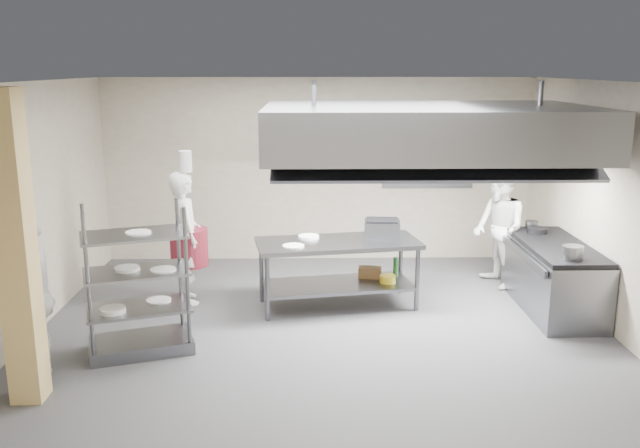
{
  "coord_description": "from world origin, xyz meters",
  "views": [
    {
      "loc": [
        -0.19,
        -8.03,
        3.18
      ],
      "look_at": [
        -0.03,
        0.2,
        1.25
      ],
      "focal_mm": 38.0,
      "sensor_mm": 36.0,
      "label": 1
    }
  ],
  "objects_px": {
    "pass_rack": "(137,280)",
    "chef_plating": "(33,297)",
    "chef_head": "(186,238)",
    "griddle": "(382,229)",
    "chef_line": "(499,229)",
    "stockpot": "(572,252)",
    "island": "(338,274)",
    "cooking_range": "(553,279)"
  },
  "relations": [
    {
      "from": "pass_rack",
      "to": "chef_plating",
      "type": "height_order",
      "value": "chef_plating"
    },
    {
      "from": "chef_head",
      "to": "griddle",
      "type": "xyz_separation_m",
      "value": [
        2.65,
        -0.05,
        0.12
      ]
    },
    {
      "from": "chef_line",
      "to": "chef_plating",
      "type": "bearing_deg",
      "value": -73.75
    },
    {
      "from": "pass_rack",
      "to": "chef_plating",
      "type": "xyz_separation_m",
      "value": [
        -0.89,
        -0.66,
        0.03
      ]
    },
    {
      "from": "stockpot",
      "to": "island",
      "type": "bearing_deg",
      "value": 162.62
    },
    {
      "from": "island",
      "to": "chef_plating",
      "type": "distance_m",
      "value": 3.86
    },
    {
      "from": "island",
      "to": "chef_plating",
      "type": "bearing_deg",
      "value": -156.38
    },
    {
      "from": "pass_rack",
      "to": "chef_head",
      "type": "bearing_deg",
      "value": 62.47
    },
    {
      "from": "griddle",
      "to": "chef_head",
      "type": "bearing_deg",
      "value": -176.02
    },
    {
      "from": "stockpot",
      "to": "griddle",
      "type": "bearing_deg",
      "value": 154.54
    },
    {
      "from": "chef_plating",
      "to": "griddle",
      "type": "relative_size",
      "value": 3.73
    },
    {
      "from": "chef_head",
      "to": "stockpot",
      "type": "bearing_deg",
      "value": -123.46
    },
    {
      "from": "island",
      "to": "chef_line",
      "type": "xyz_separation_m",
      "value": [
        2.38,
        0.81,
        0.41
      ]
    },
    {
      "from": "chef_plating",
      "to": "griddle",
      "type": "xyz_separation_m",
      "value": [
        3.81,
        2.27,
        0.14
      ]
    },
    {
      "from": "chef_line",
      "to": "chef_plating",
      "type": "distance_m",
      "value": 6.3
    },
    {
      "from": "chef_head",
      "to": "chef_line",
      "type": "height_order",
      "value": "chef_head"
    },
    {
      "from": "chef_line",
      "to": "stockpot",
      "type": "height_order",
      "value": "chef_line"
    },
    {
      "from": "chef_head",
      "to": "griddle",
      "type": "distance_m",
      "value": 2.66
    },
    {
      "from": "pass_rack",
      "to": "griddle",
      "type": "bearing_deg",
      "value": 10.32
    },
    {
      "from": "island",
      "to": "pass_rack",
      "type": "relative_size",
      "value": 1.26
    },
    {
      "from": "cooking_range",
      "to": "griddle",
      "type": "xyz_separation_m",
      "value": [
        -2.26,
        0.33,
        0.61
      ]
    },
    {
      "from": "pass_rack",
      "to": "stockpot",
      "type": "xyz_separation_m",
      "value": [
        5.1,
        0.57,
        0.13
      ]
    },
    {
      "from": "pass_rack",
      "to": "chef_head",
      "type": "xyz_separation_m",
      "value": [
        0.26,
        1.66,
        0.06
      ]
    },
    {
      "from": "stockpot",
      "to": "cooking_range",
      "type": "bearing_deg",
      "value": 84.39
    },
    {
      "from": "island",
      "to": "pass_rack",
      "type": "height_order",
      "value": "pass_rack"
    },
    {
      "from": "island",
      "to": "griddle",
      "type": "height_order",
      "value": "griddle"
    },
    {
      "from": "island",
      "to": "cooking_range",
      "type": "xyz_separation_m",
      "value": [
        2.86,
        -0.16,
        -0.04
      ]
    },
    {
      "from": "chef_line",
      "to": "chef_plating",
      "type": "relative_size",
      "value": 0.99
    },
    {
      "from": "island",
      "to": "chef_line",
      "type": "relative_size",
      "value": 1.23
    },
    {
      "from": "island",
      "to": "cooking_range",
      "type": "relative_size",
      "value": 1.07
    },
    {
      "from": "chef_head",
      "to": "stockpot",
      "type": "xyz_separation_m",
      "value": [
        4.84,
        -1.09,
        0.07
      ]
    },
    {
      "from": "chef_plating",
      "to": "stockpot",
      "type": "height_order",
      "value": "chef_plating"
    },
    {
      "from": "pass_rack",
      "to": "chef_plating",
      "type": "relative_size",
      "value": 0.96
    },
    {
      "from": "island",
      "to": "chef_head",
      "type": "height_order",
      "value": "chef_head"
    },
    {
      "from": "chef_line",
      "to": "stockpot",
      "type": "relative_size",
      "value": 7.41
    },
    {
      "from": "chef_head",
      "to": "chef_plating",
      "type": "xyz_separation_m",
      "value": [
        -1.15,
        -2.32,
        -0.03
      ]
    },
    {
      "from": "island",
      "to": "chef_plating",
      "type": "xyz_separation_m",
      "value": [
        -3.21,
        -2.1,
        0.43
      ]
    },
    {
      "from": "chef_head",
      "to": "stockpot",
      "type": "height_order",
      "value": "chef_head"
    },
    {
      "from": "island",
      "to": "griddle",
      "type": "bearing_deg",
      "value": 6.1
    },
    {
      "from": "griddle",
      "to": "cooking_range",
      "type": "bearing_deg",
      "value": -3.27
    },
    {
      "from": "griddle",
      "to": "stockpot",
      "type": "xyz_separation_m",
      "value": [
        2.19,
        -1.04,
        -0.04
      ]
    },
    {
      "from": "chef_head",
      "to": "griddle",
      "type": "relative_size",
      "value": 3.85
    }
  ]
}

